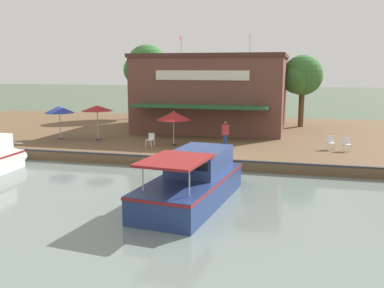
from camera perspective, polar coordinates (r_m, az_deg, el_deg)
The scene contains 14 objects.
ground_plane at distance 23.92m, azimuth 0.20°, elevation -3.51°, with size 220.00×220.00×0.00m, color #4C5B47.
quay_deck at distance 34.45m, azimuth 4.58°, elevation 1.18°, with size 22.00×56.00×0.60m, color brown.
quay_edge_fender at distance 23.87m, azimuth 0.26°, elevation -1.94°, with size 0.20×50.40×0.10m, color #2D2D33.
waterfront_restaurant at distance 36.37m, azimuth 3.02°, elevation 6.99°, with size 11.85×11.83×7.70m.
patio_umbrella_mid_patio_left at distance 31.90m, azimuth -17.29°, elevation 4.41°, with size 2.08×2.08×2.40m.
patio_umbrella_near_quay_edge at distance 30.81m, azimuth -12.55°, elevation 4.68°, with size 2.18×2.18×2.48m.
patio_umbrella_mid_patio_right at distance 28.00m, azimuth -2.47°, elevation 3.78°, with size 2.24×2.24×2.26m.
cafe_chair_facing_river at distance 27.99m, azimuth 17.96°, elevation 0.25°, with size 0.53×0.53×0.85m.
cafe_chair_beside_entrance at distance 27.81m, azimuth 19.91°, elevation 0.07°, with size 0.49×0.49×0.85m.
cafe_chair_under_first_umbrella at distance 27.93m, azimuth -5.54°, elevation 0.68°, with size 0.52×0.52×0.85m.
person_near_entrance at distance 27.60m, azimuth 4.46°, elevation 1.75°, with size 0.47×0.47×1.65m.
motorboat_fourth_along at distance 18.48m, azimuth 0.69°, elevation -4.78°, with size 8.13×3.48×2.20m.
tree_upstream_bank at distance 37.93m, azimuth 14.34°, elevation 8.70°, with size 3.58×3.41×6.13m.
tree_behind_restaurant at distance 43.87m, azimuth -6.28°, elevation 10.17°, with size 4.45×4.24×7.36m.
Camera 1 is at (22.57, 5.55, 5.64)m, focal length 40.00 mm.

